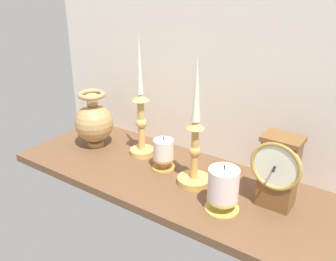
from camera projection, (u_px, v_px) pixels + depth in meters
ground_plane at (175, 180)px, 112.70cm from camera, size 100.00×36.00×2.40cm
back_wall at (211, 54)px, 112.88cm from camera, size 120.00×2.00×65.00cm
mantel_clock at (278, 171)px, 94.79cm from camera, size 12.89×9.40×19.26cm
candlestick_tall_left at (195, 146)px, 104.18cm from camera, size 9.28×9.28×36.29cm
candlestick_tall_center at (141, 119)px, 120.11cm from camera, size 7.69×7.69×38.80cm
brass_vase_bulbous at (94, 122)px, 127.93cm from camera, size 12.77×12.77×18.76cm
pillar_candle_front at (163, 153)px, 114.74cm from camera, size 7.01×7.01×10.55cm
pillar_candle_near_clock at (223, 188)px, 95.24cm from camera, size 8.74×8.74×12.58cm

